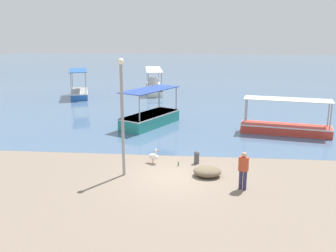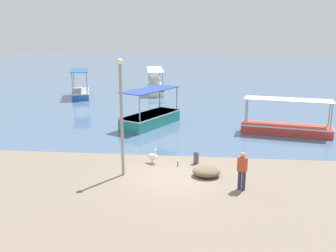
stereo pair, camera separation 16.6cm
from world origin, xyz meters
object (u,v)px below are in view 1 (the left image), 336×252
object	(u,v)px
glass_bottle	(178,164)
net_pile	(207,171)
mooring_bollard	(197,157)
fisherman_standing	(243,170)
fishing_boat_near_right	(150,118)
lamp_post	(122,111)
fishing_boat_near_left	(154,87)
fishing_boat_far_left	(79,92)
fishing_boat_far_right	(286,127)
pelican	(153,156)

from	to	relation	value
glass_bottle	net_pile	bearing A→B (deg)	-40.45
mooring_bollard	fisherman_standing	world-z (taller)	fisherman_standing
fishing_boat_near_right	glass_bottle	distance (m)	8.53
lamp_post	glass_bottle	xyz separation A→B (m)	(2.49, 1.43, -2.99)
fishing_boat_near_left	fishing_boat_far_left	world-z (taller)	fishing_boat_far_left
fishing_boat_near_right	fisherman_standing	world-z (taller)	fishing_boat_near_right
fishing_boat_far_left	net_pile	distance (m)	24.12
fishing_boat_far_left	glass_bottle	xyz separation A→B (m)	(11.46, -19.15, -0.42)
fishing_boat_near_left	glass_bottle	size ratio (longest dim) A/B	26.32
fishing_boat_near_left	lamp_post	distance (m)	24.92
fishing_boat_near_left	fisherman_standing	distance (m)	26.91
fishing_boat_near_right	lamp_post	xyz separation A→B (m)	(0.08, -9.54, 2.52)
net_pile	glass_bottle	world-z (taller)	net_pile
fishing_boat_far_left	fishing_boat_near_left	bearing A→B (deg)	30.12
fishing_boat_near_right	fishing_boat_far_right	bearing A→B (deg)	-8.25
fishing_boat_near_right	net_pile	bearing A→B (deg)	-66.75
fishing_boat_far_left	fisherman_standing	world-z (taller)	fishing_boat_far_left
mooring_bollard	fisherman_standing	distance (m)	3.72
fishing_boat_far_right	fishing_boat_far_left	distance (m)	21.95
lamp_post	glass_bottle	world-z (taller)	lamp_post
fishing_boat_near_left	net_pile	xyz separation A→B (m)	(5.74, -24.54, -0.33)
mooring_bollard	net_pile	distance (m)	1.77
lamp_post	fishing_boat_far_right	bearing A→B (deg)	41.84
fishing_boat_near_left	glass_bottle	world-z (taller)	fishing_boat_near_left
net_pile	glass_bottle	bearing A→B (deg)	139.55
fishing_boat_far_right	net_pile	xyz separation A→B (m)	(-5.23, -8.01, -0.24)
fishing_boat_far_right	net_pile	distance (m)	9.57
net_pile	fishing_boat_near_left	bearing A→B (deg)	103.17
lamp_post	mooring_bollard	distance (m)	4.75
fishing_boat_near_left	glass_bottle	distance (m)	23.70
fishing_boat_near_right	glass_bottle	bearing A→B (deg)	-72.42
fishing_boat_near_right	fisherman_standing	xyz separation A→B (m)	(5.51, -10.73, 0.33)
fishing_boat_near_right	fishing_boat_far_left	xyz separation A→B (m)	(-8.89, 11.03, -0.05)
fishing_boat_far_left	mooring_bollard	size ratio (longest dim) A/B	7.40
lamp_post	glass_bottle	size ratio (longest dim) A/B	20.28
fishing_boat_far_left	lamp_post	bearing A→B (deg)	-66.44
lamp_post	glass_bottle	bearing A→B (deg)	29.78
fishing_boat_near_left	fishing_boat_near_right	size ratio (longest dim) A/B	1.34
fishing_boat_far_right	mooring_bollard	size ratio (longest dim) A/B	8.74
fishing_boat_near_left	pelican	xyz separation A→B (m)	(2.98, -23.01, -0.19)
fishing_boat_far_right	mooring_bollard	world-z (taller)	fishing_boat_far_right
fishing_boat_far_left	glass_bottle	size ratio (longest dim) A/B	18.67
glass_bottle	lamp_post	bearing A→B (deg)	-150.22
pelican	fishing_boat_near_right	bearing A→B (deg)	99.11
fisherman_standing	net_pile	world-z (taller)	fisherman_standing
fishing_boat_near_left	pelican	size ratio (longest dim) A/B	8.88
fishing_boat_near_left	lamp_post	size ratio (longest dim) A/B	1.30
fishing_boat_far_right	lamp_post	size ratio (longest dim) A/B	1.09
fishing_boat_near_right	pelican	size ratio (longest dim) A/B	6.65
fishing_boat_far_left	lamp_post	distance (m)	22.59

